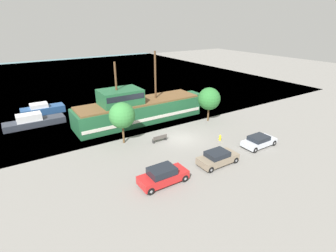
% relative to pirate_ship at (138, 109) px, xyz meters
% --- Properties ---
extents(ground_plane, '(160.00, 160.00, 0.00)m').
position_rel_pirate_ship_xyz_m(ground_plane, '(1.76, -8.52, -1.88)').
color(ground_plane, gray).
extents(water_surface, '(80.00, 80.00, 0.00)m').
position_rel_pirate_ship_xyz_m(water_surface, '(1.76, 35.48, -1.88)').
color(water_surface, slate).
rests_on(water_surface, ground).
extents(pirate_ship, '(19.88, 4.99, 9.79)m').
position_rel_pirate_ship_xyz_m(pirate_ship, '(0.00, 0.00, 0.00)').
color(pirate_ship, '#1E5633').
rests_on(pirate_ship, water_surface).
extents(moored_boat_dockside, '(6.32, 2.30, 1.71)m').
position_rel_pirate_ship_xyz_m(moored_boat_dockside, '(-11.19, 11.18, -1.20)').
color(moored_boat_dockside, navy).
rests_on(moored_boat_dockside, water_surface).
extents(moored_boat_outer, '(7.92, 2.18, 1.83)m').
position_rel_pirate_ship_xyz_m(moored_boat_outer, '(-13.12, 6.24, -1.21)').
color(moored_boat_outer, '#2D333D').
rests_on(moored_boat_outer, water_surface).
extents(parked_car_curb_front, '(4.54, 1.95, 1.65)m').
position_rel_pirate_ship_xyz_m(parked_car_curb_front, '(-5.28, -15.41, -1.07)').
color(parked_car_curb_front, '#B21E1E').
rests_on(parked_car_curb_front, ground_plane).
extents(parked_car_curb_mid, '(4.26, 1.94, 1.32)m').
position_rel_pirate_ship_xyz_m(parked_car_curb_mid, '(8.09, -15.10, -1.21)').
color(parked_car_curb_mid, '#B7BCC6').
rests_on(parked_car_curb_mid, ground_plane).
extents(parked_car_curb_rear, '(4.31, 1.96, 1.46)m').
position_rel_pirate_ship_xyz_m(parked_car_curb_rear, '(1.22, -15.54, -1.15)').
color(parked_car_curb_rear, '#7F705B').
rests_on(parked_car_curb_rear, ground_plane).
extents(fire_hydrant, '(0.42, 0.25, 0.76)m').
position_rel_pirate_ship_xyz_m(fire_hydrant, '(5.39, -11.50, -1.47)').
color(fire_hydrant, yellow).
rests_on(fire_hydrant, ground_plane).
extents(bench_promenade_east, '(1.87, 0.45, 0.85)m').
position_rel_pirate_ship_xyz_m(bench_promenade_east, '(-0.98, -7.74, -1.44)').
color(bench_promenade_east, '#4C4742').
rests_on(bench_promenade_east, ground_plane).
extents(tree_row_east, '(3.06, 3.06, 5.04)m').
position_rel_pirate_ship_xyz_m(tree_row_east, '(-4.78, -5.65, 1.62)').
color(tree_row_east, brown).
rests_on(tree_row_east, ground_plane).
extents(tree_row_mideast, '(3.22, 3.22, 4.93)m').
position_rel_pirate_ship_xyz_m(tree_row_mideast, '(8.71, -5.41, 1.43)').
color(tree_row_mideast, brown).
rests_on(tree_row_mideast, ground_plane).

